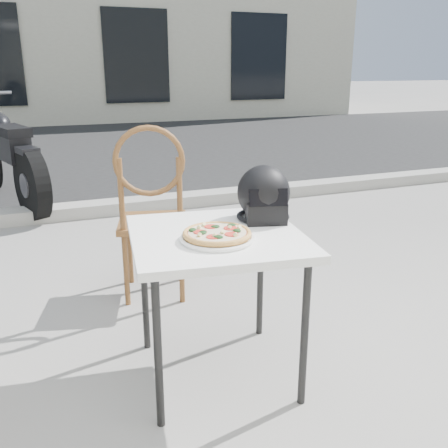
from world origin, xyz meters
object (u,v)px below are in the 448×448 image
object	(u,v)px
helmet	(264,196)
motorcycle	(5,156)
plate	(217,238)
pizza	(217,233)
cafe_chair_main	(152,205)
cafe_table_main	(217,247)

from	to	relation	value
helmet	motorcycle	bearing A→B (deg)	124.16
plate	helmet	xyz separation A→B (m)	(0.30, 0.20, 0.10)
plate	pizza	bearing A→B (deg)	79.77
pizza	motorcycle	xyz separation A→B (m)	(-0.91, 3.73, -0.23)
plate	motorcycle	xyz separation A→B (m)	(-0.91, 3.73, -0.21)
plate	cafe_chair_main	xyz separation A→B (m)	(-0.04, 0.98, -0.10)
plate	cafe_chair_main	bearing A→B (deg)	92.45
cafe_table_main	motorcycle	distance (m)	3.76
cafe_table_main	motorcycle	bearing A→B (deg)	104.41
cafe_table_main	motorcycle	xyz separation A→B (m)	(-0.94, 3.64, -0.14)
cafe_chair_main	motorcycle	bearing A→B (deg)	-57.47
cafe_table_main	pizza	bearing A→B (deg)	-109.46
plate	helmet	bearing A→B (deg)	33.01
pizza	motorcycle	world-z (taller)	motorcycle
pizza	helmet	world-z (taller)	helmet
helmet	cafe_chair_main	bearing A→B (deg)	129.26
plate	pizza	size ratio (longest dim) A/B	1.22
cafe_table_main	cafe_chair_main	xyz separation A→B (m)	(-0.07, 0.89, -0.03)
cafe_table_main	pizza	xyz separation A→B (m)	(-0.03, -0.08, 0.09)
helmet	motorcycle	world-z (taller)	motorcycle
pizza	cafe_chair_main	xyz separation A→B (m)	(-0.04, 0.98, -0.12)
pizza	motorcycle	bearing A→B (deg)	103.66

